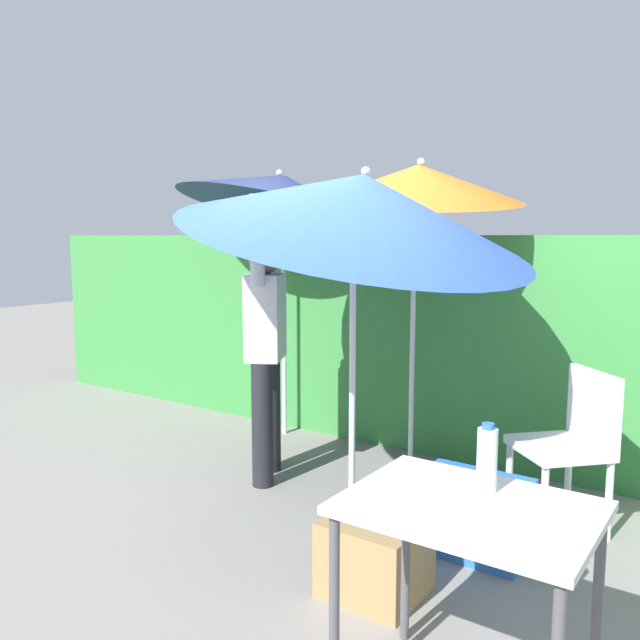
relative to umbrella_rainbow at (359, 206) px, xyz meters
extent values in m
plane|color=gray|center=(-0.44, -0.05, -1.79)|extent=(24.00, 24.00, 0.00)
cube|color=#38843D|center=(-0.44, 1.56, -0.97)|extent=(8.00, 0.70, 1.63)
cylinder|color=silver|center=(-0.01, -0.04, -0.98)|extent=(0.04, 0.04, 1.62)
cone|color=blue|center=(0.00, 0.00, 0.00)|extent=(2.05, 2.00, 0.95)
sphere|color=silver|center=(0.01, 0.04, 0.19)|extent=(0.05, 0.05, 0.05)
cylinder|color=silver|center=(-1.34, 1.04, -0.87)|extent=(0.04, 0.04, 1.83)
cone|color=#19234C|center=(-1.37, 1.05, 0.18)|extent=(1.69, 1.66, 0.77)
sphere|color=silver|center=(-1.40, 1.06, 0.34)|extent=(0.05, 0.05, 0.05)
cylinder|color=silver|center=(-0.14, 0.95, -0.86)|extent=(0.04, 0.04, 1.86)
cone|color=#EA5919|center=(-0.12, 0.96, 0.19)|extent=(1.45, 1.44, 0.51)
sphere|color=silver|center=(-0.11, 0.97, 0.33)|extent=(0.05, 0.05, 0.05)
cylinder|color=black|center=(-0.76, 0.06, -1.38)|extent=(0.14, 0.14, 0.82)
cylinder|color=black|center=(-0.89, 0.31, -1.38)|extent=(0.14, 0.14, 0.82)
cube|color=silver|center=(-0.83, 0.18, -0.69)|extent=(0.36, 0.42, 0.56)
sphere|color=#8C6647|center=(-0.83, 0.18, -0.30)|extent=(0.22, 0.22, 0.22)
cylinder|color=silver|center=(-0.72, -0.02, -0.19)|extent=(0.12, 0.12, 0.56)
cylinder|color=#8C6647|center=(-0.94, 0.39, -0.71)|extent=(0.12, 0.12, 0.52)
cylinder|color=silver|center=(0.72, 0.51, -1.57)|extent=(0.04, 0.04, 0.44)
cylinder|color=silver|center=(0.99, 0.25, -1.57)|extent=(0.04, 0.04, 0.44)
cylinder|color=silver|center=(0.98, 0.78, -1.57)|extent=(0.04, 0.04, 0.44)
cylinder|color=silver|center=(1.26, 0.52, -1.57)|extent=(0.04, 0.04, 0.44)
cube|color=silver|center=(0.99, 0.52, -1.32)|extent=(0.62, 0.62, 0.05)
cube|color=silver|center=(1.13, 0.66, -1.10)|extent=(0.35, 0.33, 0.40)
cube|color=#2D6BB7|center=(0.71, -0.01, -1.59)|extent=(0.55, 0.35, 0.39)
cube|color=#9E7A4C|center=(0.49, -0.64, -1.61)|extent=(0.43, 0.39, 0.35)
cylinder|color=#4C4C51|center=(1.48, -0.87, -1.43)|extent=(0.04, 0.04, 0.73)
cylinder|color=#4C4C51|center=(0.76, -0.87, -1.43)|extent=(0.04, 0.04, 0.73)
cylinder|color=#4C4C51|center=(0.76, -1.39, -1.43)|extent=(0.04, 0.04, 0.73)
cube|color=silver|center=(1.12, -1.13, -1.05)|extent=(0.80, 0.60, 0.03)
cylinder|color=silver|center=(1.12, -0.99, -0.92)|extent=(0.07, 0.07, 0.22)
cylinder|color=#2D60B7|center=(1.12, -0.99, -0.80)|extent=(0.04, 0.04, 0.02)
camera|label=1|loc=(1.87, -3.07, -0.16)|focal=36.29mm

